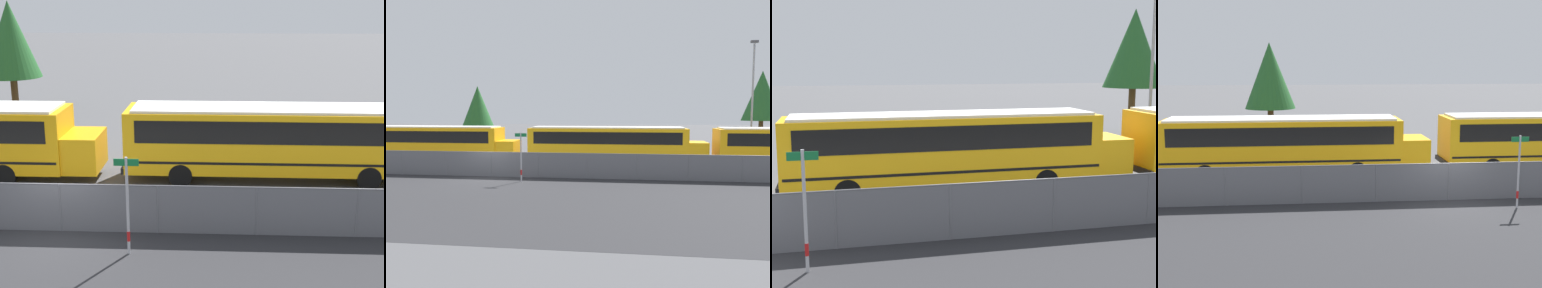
% 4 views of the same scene
% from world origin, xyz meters
% --- Properties ---
extents(ground_plane, '(200.00, 200.00, 0.00)m').
position_xyz_m(ground_plane, '(0.00, 0.00, 0.00)').
color(ground_plane, '#4C4C4F').
extents(road_strip, '(100.96, 12.00, 0.01)m').
position_xyz_m(road_strip, '(0.00, -6.00, 0.00)').
color(road_strip, '#2B2B2D').
rests_on(road_strip, ground_plane).
extents(fence, '(67.03, 0.07, 1.58)m').
position_xyz_m(fence, '(0.00, -0.00, 0.81)').
color(fence, '#9EA0A5').
rests_on(fence, ground_plane).
extents(school_bus_1, '(13.14, 2.49, 2.98)m').
position_xyz_m(school_bus_1, '(-6.69, 5.09, 1.77)').
color(school_bus_1, orange).
rests_on(school_bus_1, ground_plane).
extents(street_sign, '(0.70, 0.09, 2.90)m').
position_xyz_m(street_sign, '(2.37, -1.46, 1.54)').
color(street_sign, '#B7B7BC').
rests_on(street_sign, ground_plane).
extents(tree_0, '(3.66, 3.66, 7.00)m').
position_xyz_m(tree_0, '(-8.22, 18.15, 4.60)').
color(tree_0, '#51381E').
rests_on(tree_0, ground_plane).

